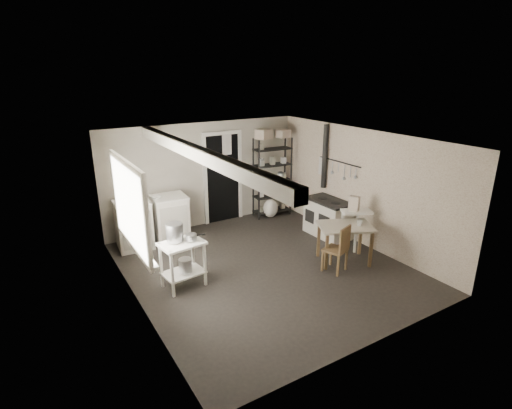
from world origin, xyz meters
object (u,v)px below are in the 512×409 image
work_table (344,242)px  stove (328,216)px  prep_table (183,264)px  shelf_rack (272,177)px  chair (335,245)px  base_cabinets (152,222)px  stockpot (175,232)px  flour_sack (271,208)px

work_table → stove: bearing=62.7°
prep_table → shelf_rack: size_ratio=0.41×
shelf_rack → stove: 1.76m
shelf_rack → chair: (-0.62, -2.92, -0.46)m
base_cabinets → shelf_rack: shelf_rack is taller
prep_table → work_table: prep_table is taller
base_cabinets → chair: size_ratio=1.70×
prep_table → chair: (2.45, -0.88, 0.08)m
work_table → chair: (-0.38, -0.18, 0.10)m
prep_table → base_cabinets: size_ratio=0.53×
work_table → stockpot: bearing=165.0°
work_table → chair: 0.43m
base_cabinets → shelf_rack: (2.97, 0.15, 0.49)m
stove → chair: 1.58m
stockpot → stove: (3.47, 0.31, -0.50)m
stockpot → chair: bearing=-20.8°
stove → base_cabinets: bearing=153.9°
prep_table → flour_sack: (2.97, 1.93, -0.16)m
shelf_rack → chair: 3.02m
prep_table → stove: stove is taller
shelf_rack → work_table: shelf_rack is taller
stockpot → flour_sack: bearing=31.3°
stove → flour_sack: 1.61m
shelf_rack → chair: shelf_rack is taller
stockpot → work_table: (2.91, -0.78, -0.56)m
stove → work_table: bearing=-118.8°
prep_table → work_table: (2.83, -0.70, -0.02)m
base_cabinets → prep_table: bearing=-88.8°
stove → work_table: (-0.56, -1.09, -0.06)m
stockpot → work_table: stockpot is taller
prep_table → chair: size_ratio=0.90×
stove → chair: chair is taller
base_cabinets → work_table: base_cabinets is taller
base_cabinets → chair: bearing=-45.3°
chair → stove: bearing=33.6°
stockpot → shelf_rack: shelf_rack is taller
shelf_rack → work_table: (-0.24, -2.74, -0.57)m
work_table → chair: chair is taller
stockpot → stove: bearing=5.1°
base_cabinets → shelf_rack: 3.01m
stockpot → work_table: bearing=-15.0°
shelf_rack → flour_sack: shelf_rack is taller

